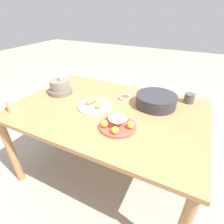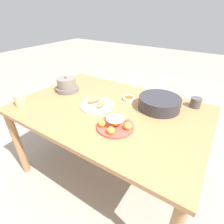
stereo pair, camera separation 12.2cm
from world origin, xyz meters
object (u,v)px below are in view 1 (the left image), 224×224
(cake_plate, at_px, (117,124))
(warming_pot, at_px, (60,87))
(sauce_bowl, at_px, (125,97))
(dining_table, at_px, (107,117))
(cup_far, at_px, (189,98))
(cup_near, at_px, (12,105))
(seafood_platter, at_px, (95,105))
(serving_bowl, at_px, (156,100))

(cake_plate, height_order, warming_pot, warming_pot)
(cake_plate, relative_size, sauce_bowl, 2.43)
(dining_table, height_order, warming_pot, warming_pot)
(dining_table, xyz_separation_m, cup_far, (0.55, 0.38, 0.12))
(cup_near, relative_size, warming_pot, 0.43)
(dining_table, height_order, sauce_bowl, sauce_bowl)
(dining_table, height_order, seafood_platter, seafood_platter)
(dining_table, xyz_separation_m, warming_pot, (-0.50, 0.05, 0.14))
(seafood_platter, distance_m, cup_near, 0.61)
(seafood_platter, bearing_deg, cup_far, 32.01)
(dining_table, distance_m, seafood_platter, 0.14)
(cake_plate, distance_m, cup_near, 0.81)
(seafood_platter, bearing_deg, dining_table, 16.18)
(seafood_platter, distance_m, warming_pot, 0.42)
(seafood_platter, relative_size, warming_pot, 1.27)
(cup_near, bearing_deg, dining_table, 29.34)
(seafood_platter, bearing_deg, warming_pot, 168.57)
(dining_table, height_order, cup_near, cup_near)
(cake_plate, distance_m, sauce_bowl, 0.42)
(cake_plate, height_order, sauce_bowl, cake_plate)
(sauce_bowl, bearing_deg, cup_far, 18.98)
(seafood_platter, distance_m, cup_far, 0.76)
(dining_table, xyz_separation_m, sauce_bowl, (0.06, 0.21, 0.09))
(sauce_bowl, height_order, cup_near, cup_near)
(sauce_bowl, bearing_deg, cup_near, -140.67)
(sauce_bowl, xyz_separation_m, seafood_platter, (-0.15, -0.23, 0.00))
(dining_table, bearing_deg, serving_bowl, 32.16)
(seafood_platter, bearing_deg, serving_bowl, 28.88)
(sauce_bowl, bearing_deg, serving_bowl, -1.03)
(cake_plate, xyz_separation_m, cup_far, (0.38, 0.57, 0.01))
(dining_table, xyz_separation_m, cup_near, (-0.62, -0.35, 0.12))
(cake_plate, bearing_deg, serving_bowl, 69.44)
(dining_table, bearing_deg, seafood_platter, -163.82)
(warming_pot, bearing_deg, seafood_platter, -11.43)
(cup_near, bearing_deg, cake_plate, 11.04)
(dining_table, distance_m, serving_bowl, 0.40)
(cup_far, bearing_deg, cup_near, -148.24)
(serving_bowl, relative_size, warming_pot, 1.51)
(serving_bowl, height_order, cup_near, serving_bowl)
(cup_near, bearing_deg, sauce_bowl, 39.33)
(warming_pot, bearing_deg, cake_plate, -20.04)
(serving_bowl, distance_m, seafood_platter, 0.48)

